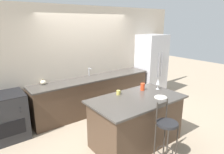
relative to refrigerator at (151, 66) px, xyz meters
name	(u,v)px	position (x,y,z in m)	size (l,w,h in m)	color
ground_plane	(101,115)	(-2.09, -0.29, -0.97)	(18.00, 18.00, 0.00)	tan
wall_back	(87,59)	(-2.09, 0.37, 0.38)	(6.00, 0.07, 2.70)	beige
back_counter	(94,94)	(-2.09, 0.07, -0.50)	(3.26, 0.64, 0.92)	#4C3828
sink_faucet	(89,71)	(-2.09, 0.25, 0.09)	(0.02, 0.13, 0.22)	#ADAFB5
kitchen_island	(136,121)	(-2.22, -1.68, -0.49)	(1.78, 1.01, 0.94)	#4C3828
refrigerator	(151,66)	(0.00, 0.00, 0.00)	(0.83, 0.72, 1.93)	#BCBCC1
oven_range	(7,117)	(-4.18, 0.00, -0.49)	(0.73, 0.70, 0.94)	#28282B
bar_stool_near	(166,130)	(-2.22, -2.39, -0.36)	(0.35, 0.35, 1.09)	#332D28
dinner_plate	(161,97)	(-1.85, -1.94, -0.02)	(0.24, 0.24, 0.02)	beige
wine_glass	(158,82)	(-1.51, -1.57, 0.13)	(0.08, 0.08, 0.22)	white
coffee_mug	(118,93)	(-2.38, -1.33, 0.02)	(0.11, 0.08, 0.09)	#C1B251
tumbler_cup	(143,87)	(-1.82, -1.43, 0.05)	(0.09, 0.09, 0.15)	red
pumpkin_decoration	(43,82)	(-3.32, 0.25, 0.01)	(0.13, 0.13, 0.12)	beige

